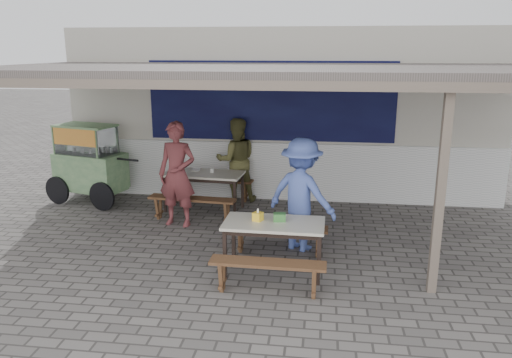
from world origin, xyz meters
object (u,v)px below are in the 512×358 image
at_px(bench_right_wall, 279,233).
at_px(bench_left_street, 192,203).
at_px(table_left, 204,177).
at_px(table_right, 274,227).
at_px(bench_left_wall, 215,184).
at_px(patron_right_table, 302,195).
at_px(vendor_cart, 89,161).
at_px(bench_right_street, 268,270).
at_px(patron_street_side, 177,174).
at_px(donation_box, 279,217).
at_px(condiment_bowl, 196,170).
at_px(condiment_jar, 212,170).
at_px(patron_wall_side, 236,160).
at_px(tissue_box, 258,217).

bearing_deg(bench_right_wall, bench_left_street, 144.02).
xyz_separation_m(table_left, table_right, (1.64, -2.65, -0.00)).
distance_m(table_left, bench_left_wall, 0.77).
distance_m(bench_left_street, patron_right_table, 2.33).
relative_size(table_right, vendor_cart, 0.68).
distance_m(table_left, bench_right_wall, 2.60).
bearing_deg(bench_right_street, patron_street_side, 128.98).
distance_m(donation_box, condiment_bowl, 3.31).
xyz_separation_m(patron_street_side, donation_box, (1.96, -1.70, -0.13)).
bearing_deg(bench_left_wall, donation_box, -58.62).
distance_m(bench_left_wall, table_right, 3.71).
relative_size(patron_right_table, condiment_jar, 21.75).
relative_size(bench_left_street, condiment_bowl, 9.12).
relative_size(bench_left_street, donation_box, 9.67).
relative_size(table_left, patron_wall_side, 0.91).
distance_m(bench_left_wall, bench_right_wall, 3.12).
xyz_separation_m(patron_street_side, patron_right_table, (2.23, -0.81, -0.05)).
relative_size(table_right, bench_right_wall, 0.94).
distance_m(bench_left_street, bench_right_wall, 2.14).
distance_m(bench_left_wall, patron_right_table, 3.12).
height_order(bench_right_wall, donation_box, donation_box).
bearing_deg(condiment_bowl, patron_street_side, -94.32).
height_order(patron_right_table, donation_box, patron_right_table).
height_order(bench_left_wall, patron_right_table, patron_right_table).
bearing_deg(condiment_jar, bench_left_wall, 98.55).
distance_m(bench_right_wall, condiment_jar, 2.56).
distance_m(bench_right_street, patron_street_side, 3.12).
distance_m(bench_right_street, vendor_cart, 5.39).
bearing_deg(bench_right_wall, patron_street_side, 151.42).
bearing_deg(condiment_bowl, vendor_cart, 178.25).
bearing_deg(condiment_bowl, table_right, -56.83).
bearing_deg(condiment_jar, tissue_box, -64.87).
bearing_deg(patron_street_side, condiment_bowl, 93.42).
relative_size(patron_right_table, donation_box, 10.50).
height_order(vendor_cart, patron_right_table, patron_right_table).
distance_m(vendor_cart, condiment_jar, 2.59).
bearing_deg(bench_left_street, table_left, 90.00).
bearing_deg(bench_left_street, patron_wall_side, 72.20).
height_order(patron_street_side, tissue_box, patron_street_side).
distance_m(table_right, patron_wall_side, 3.53).
bearing_deg(bench_right_street, bench_left_street, 123.79).
height_order(bench_left_street, bench_right_wall, same).
xyz_separation_m(tissue_box, condiment_bowl, (-1.58, 2.74, -0.04)).
height_order(bench_right_street, patron_street_side, patron_street_side).
bearing_deg(table_left, bench_right_wall, -45.51).
bearing_deg(condiment_bowl, patron_right_table, -40.53).
height_order(bench_left_street, table_right, table_right).
xyz_separation_m(bench_right_street, bench_right_wall, (0.03, 1.33, 0.00)).
relative_size(patron_street_side, condiment_bowl, 10.43).
bearing_deg(patron_wall_side, patron_street_side, 48.82).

